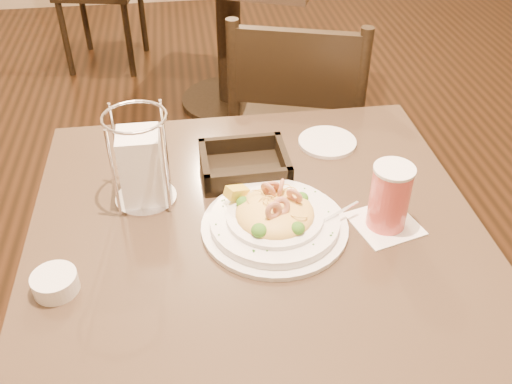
{
  "coord_description": "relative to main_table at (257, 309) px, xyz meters",
  "views": [
    {
      "loc": [
        -0.12,
        -0.84,
        1.5
      ],
      "look_at": [
        0.0,
        0.02,
        0.83
      ],
      "focal_mm": 40.0,
      "sensor_mm": 36.0,
      "label": 1
    }
  ],
  "objects": [
    {
      "name": "pasta_bowl",
      "position": [
        0.03,
        0.0,
        0.26
      ],
      "size": [
        0.32,
        0.29,
        0.09
      ],
      "rotation": [
        0.0,
        0.0,
        0.34
      ],
      "color": "white",
      "rests_on": "main_table"
    },
    {
      "name": "napkin_caddy",
      "position": [
        -0.22,
        0.13,
        0.32
      ],
      "size": [
        0.13,
        0.13,
        0.21
      ],
      "rotation": [
        0.0,
        0.0,
        0.33
      ],
      "color": "silver",
      "rests_on": "main_table"
    },
    {
      "name": "background_table",
      "position": [
        0.12,
        1.88,
        0.0
      ],
      "size": [
        1.17,
        1.17,
        0.75
      ],
      "rotation": [
        0.0,
        0.0,
        -0.38
      ],
      "color": "black",
      "rests_on": "ground"
    },
    {
      "name": "butter_ramekin",
      "position": [
        -0.37,
        -0.11,
        0.25
      ],
      "size": [
        0.09,
        0.09,
        0.03
      ],
      "primitive_type": "cylinder",
      "rotation": [
        0.0,
        0.0,
        -0.17
      ],
      "color": "white",
      "rests_on": "main_table"
    },
    {
      "name": "drink_glass",
      "position": [
        0.26,
        -0.02,
        0.3
      ],
      "size": [
        0.15,
        0.15,
        0.14
      ],
      "rotation": [
        0.0,
        0.0,
        0.27
      ],
      "color": "white",
      "rests_on": "main_table"
    },
    {
      "name": "bread_basket",
      "position": [
        -0.0,
        0.19,
        0.26
      ],
      "size": [
        0.19,
        0.16,
        0.05
      ],
      "rotation": [
        0.0,
        0.0,
        0.02
      ],
      "color": "black",
      "rests_on": "main_table"
    },
    {
      "name": "main_table",
      "position": [
        0.0,
        0.0,
        0.0
      ],
      "size": [
        0.9,
        0.9,
        0.75
      ],
      "color": "black",
      "rests_on": "ground"
    },
    {
      "name": "side_plate",
      "position": [
        0.21,
        0.29,
        0.24
      ],
      "size": [
        0.16,
        0.16,
        0.01
      ],
      "primitive_type": "cylinder",
      "rotation": [
        0.0,
        0.0,
        0.12
      ],
      "color": "white",
      "rests_on": "main_table"
    },
    {
      "name": "dining_chair_near",
      "position": [
        0.23,
        0.72,
        -0.01
      ],
      "size": [
        0.53,
        0.53,
        0.93
      ],
      "rotation": [
        0.0,
        0.0,
        2.84
      ],
      "color": "black",
      "rests_on": "ground"
    }
  ]
}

